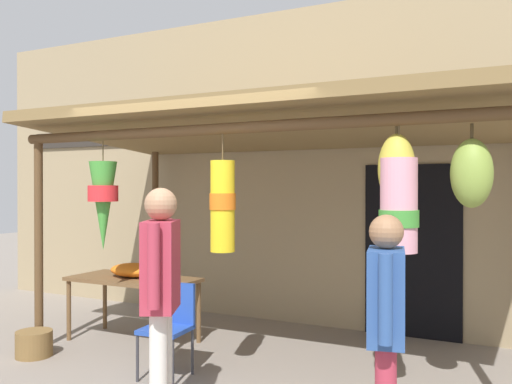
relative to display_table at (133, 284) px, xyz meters
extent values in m
plane|color=gray|center=(1.29, -0.52, -0.65)|extent=(30.00, 30.00, 0.00)
cube|color=#9E8966|center=(1.29, 1.73, 1.36)|extent=(10.18, 0.25, 4.01)
cube|color=#2D2823|center=(1.29, 1.58, 1.84)|extent=(9.16, 0.04, 0.24)
cube|color=black|center=(2.77, 1.59, 0.35)|extent=(1.10, 0.03, 2.00)
cylinder|color=brown|center=(-0.71, -0.69, 0.48)|extent=(0.09, 0.09, 2.25)
cylinder|color=brown|center=(-0.71, 1.34, 0.48)|extent=(0.09, 0.09, 2.25)
cylinder|color=brown|center=(1.63, -0.69, 1.60)|extent=(4.87, 0.10, 0.10)
cylinder|color=brown|center=(1.63, 1.34, 1.75)|extent=(4.87, 0.10, 0.10)
cube|color=olive|center=(1.63, 0.32, 1.72)|extent=(5.17, 2.53, 0.33)
cylinder|color=brown|center=(0.17, -0.66, 1.45)|extent=(0.01, 0.01, 0.21)
cone|color=green|center=(0.17, -0.66, 0.90)|extent=(0.28, 0.28, 0.89)
cylinder|color=red|center=(0.17, -0.66, 1.03)|extent=(0.30, 0.30, 0.16)
cylinder|color=brown|center=(1.58, -0.71, 1.44)|extent=(0.01, 0.01, 0.23)
cylinder|color=yellow|center=(1.58, -0.71, 0.92)|extent=(0.21, 0.21, 0.80)
cylinder|color=orange|center=(1.58, -0.71, 0.96)|extent=(0.23, 0.23, 0.14)
cylinder|color=brown|center=(3.11, -0.69, 1.43)|extent=(0.01, 0.01, 0.24)
cylinder|color=pink|center=(3.11, -0.69, 0.95)|extent=(0.28, 0.28, 0.71)
cylinder|color=green|center=(3.11, -0.69, 0.85)|extent=(0.30, 0.30, 0.13)
cylinder|color=#4C3D23|center=(3.61, -0.59, 1.50)|extent=(0.02, 0.02, 0.11)
ellipsoid|color=#89A842|center=(3.61, -0.59, 1.19)|extent=(0.30, 0.26, 0.51)
cylinder|color=#4C3D23|center=(3.09, -0.67, 1.52)|extent=(0.02, 0.02, 0.06)
ellipsoid|color=gold|center=(3.09, -0.67, 1.23)|extent=(0.28, 0.24, 0.53)
cube|color=brown|center=(0.00, 0.00, 0.05)|extent=(1.47, 0.69, 0.04)
cylinder|color=brown|center=(-0.68, -0.29, -0.31)|extent=(0.05, 0.05, 0.68)
cylinder|color=brown|center=(0.68, -0.29, -0.31)|extent=(0.05, 0.05, 0.68)
cylinder|color=brown|center=(-0.68, 0.29, -0.31)|extent=(0.05, 0.05, 0.68)
cylinder|color=brown|center=(0.68, 0.29, -0.31)|extent=(0.05, 0.05, 0.68)
ellipsoid|color=orange|center=(-0.03, 0.05, 0.15)|extent=(0.60, 0.42, 0.15)
ellipsoid|color=#D13399|center=(0.06, 0.01, 0.16)|extent=(0.27, 0.21, 0.11)
cube|color=#2347A8|center=(1.03, -0.80, -0.21)|extent=(0.44, 0.44, 0.04)
cube|color=#2347A8|center=(1.02, -0.63, -0.01)|extent=(0.40, 0.07, 0.40)
cylinder|color=#333338|center=(0.87, -1.00, -0.43)|extent=(0.03, 0.03, 0.44)
cylinder|color=#333338|center=(1.23, -0.97, -0.43)|extent=(0.03, 0.03, 0.44)
cylinder|color=#333338|center=(0.84, -0.64, -0.43)|extent=(0.03, 0.03, 0.44)
cylinder|color=#333338|center=(1.20, -0.61, -0.43)|extent=(0.03, 0.03, 0.44)
cylinder|color=brown|center=(-0.55, -0.90, -0.52)|extent=(0.37, 0.37, 0.26)
cube|color=#2D5193|center=(3.21, -1.49, 0.42)|extent=(0.30, 0.44, 0.58)
cylinder|color=#2D5193|center=(3.26, -1.74, 0.45)|extent=(0.08, 0.08, 0.52)
cylinder|color=#2D5193|center=(3.15, -1.24, 0.45)|extent=(0.08, 0.08, 0.52)
sphere|color=#9E704C|center=(3.21, -1.49, 0.81)|extent=(0.21, 0.21, 0.21)
cylinder|color=silver|center=(1.60, -1.60, -0.22)|extent=(0.13, 0.13, 0.86)
cylinder|color=silver|center=(1.68, -1.76, -0.22)|extent=(0.13, 0.13, 0.86)
cube|color=#B23347|center=(1.64, -1.68, 0.53)|extent=(0.37, 0.46, 0.64)
cylinder|color=#B23347|center=(1.53, -1.45, 0.56)|extent=(0.08, 0.08, 0.58)
cylinder|color=#B23347|center=(1.75, -1.91, 0.56)|extent=(0.08, 0.08, 0.58)
sphere|color=tan|center=(1.64, -1.68, 0.97)|extent=(0.24, 0.24, 0.24)
camera|label=1|loc=(4.03, -4.88, 1.09)|focal=38.65mm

